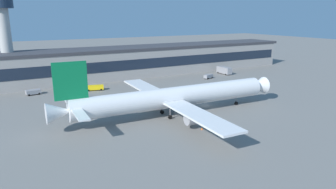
{
  "coord_description": "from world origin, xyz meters",
  "views": [
    {
      "loc": [
        -54.18,
        -72.41,
        26.76
      ],
      "look_at": [
        -12.85,
        0.71,
        5.0
      ],
      "focal_mm": 32.43,
      "sensor_mm": 36.0,
      "label": 1
    }
  ],
  "objects_px": {
    "airliner": "(172,97)",
    "follow_me_car": "(208,76)",
    "traffic_cone_0": "(202,128)",
    "control_tower": "(4,29)",
    "belt_loader": "(95,87)",
    "fuel_truck": "(224,70)",
    "pushback_tractor": "(33,92)"
  },
  "relations": [
    {
      "from": "airliner",
      "to": "follow_me_car",
      "type": "bearing_deg",
      "value": 42.55
    },
    {
      "from": "airliner",
      "to": "traffic_cone_0",
      "type": "xyz_separation_m",
      "value": [
        0.87,
        -12.94,
        -4.94
      ]
    },
    {
      "from": "control_tower",
      "to": "belt_loader",
      "type": "xyz_separation_m",
      "value": [
        26.64,
        -24.22,
        -20.84
      ]
    },
    {
      "from": "belt_loader",
      "to": "fuel_truck",
      "type": "bearing_deg",
      "value": 2.29
    },
    {
      "from": "control_tower",
      "to": "follow_me_car",
      "type": "height_order",
      "value": "control_tower"
    },
    {
      "from": "pushback_tractor",
      "to": "traffic_cone_0",
      "type": "bearing_deg",
      "value": -60.71
    },
    {
      "from": "fuel_truck",
      "to": "traffic_cone_0",
      "type": "distance_m",
      "value": 75.72
    },
    {
      "from": "traffic_cone_0",
      "to": "control_tower",
      "type": "bearing_deg",
      "value": 116.19
    },
    {
      "from": "follow_me_car",
      "to": "belt_loader",
      "type": "bearing_deg",
      "value": 176.52
    },
    {
      "from": "belt_loader",
      "to": "traffic_cone_0",
      "type": "distance_m",
      "value": 53.46
    },
    {
      "from": "fuel_truck",
      "to": "follow_me_car",
      "type": "height_order",
      "value": "fuel_truck"
    },
    {
      "from": "fuel_truck",
      "to": "follow_me_car",
      "type": "distance_m",
      "value": 14.57
    },
    {
      "from": "control_tower",
      "to": "pushback_tractor",
      "type": "bearing_deg",
      "value": -73.65
    },
    {
      "from": "fuel_truck",
      "to": "pushback_tractor",
      "type": "bearing_deg",
      "value": 178.68
    },
    {
      "from": "belt_loader",
      "to": "follow_me_car",
      "type": "distance_m",
      "value": 49.83
    },
    {
      "from": "control_tower",
      "to": "pushback_tractor",
      "type": "distance_m",
      "value": 29.37
    },
    {
      "from": "fuel_truck",
      "to": "traffic_cone_0",
      "type": "relative_size",
      "value": 15.08
    },
    {
      "from": "control_tower",
      "to": "pushback_tractor",
      "type": "xyz_separation_m",
      "value": [
        5.8,
        -19.76,
        -20.95
      ]
    },
    {
      "from": "control_tower",
      "to": "traffic_cone_0",
      "type": "bearing_deg",
      "value": -63.81
    },
    {
      "from": "airliner",
      "to": "traffic_cone_0",
      "type": "distance_m",
      "value": 13.87
    },
    {
      "from": "control_tower",
      "to": "traffic_cone_0",
      "type": "xyz_separation_m",
      "value": [
        37.64,
        -76.53,
        -21.71
      ]
    },
    {
      "from": "control_tower",
      "to": "follow_me_car",
      "type": "relative_size",
      "value": 7.5
    },
    {
      "from": "airliner",
      "to": "follow_me_car",
      "type": "distance_m",
      "value": 53.91
    },
    {
      "from": "airliner",
      "to": "pushback_tractor",
      "type": "xyz_separation_m",
      "value": [
        -30.98,
        43.83,
        -4.17
      ]
    },
    {
      "from": "belt_loader",
      "to": "fuel_truck",
      "type": "height_order",
      "value": "fuel_truck"
    },
    {
      "from": "fuel_truck",
      "to": "follow_me_car",
      "type": "xyz_separation_m",
      "value": [
        -13.45,
        -5.55,
        -0.79
      ]
    },
    {
      "from": "traffic_cone_0",
      "to": "belt_loader",
      "type": "bearing_deg",
      "value": 101.88
    },
    {
      "from": "airliner",
      "to": "fuel_truck",
      "type": "bearing_deg",
      "value": 38.3
    },
    {
      "from": "belt_loader",
      "to": "follow_me_car",
      "type": "relative_size",
      "value": 1.41
    },
    {
      "from": "airliner",
      "to": "control_tower",
      "type": "relative_size",
      "value": 1.85
    },
    {
      "from": "airliner",
      "to": "follow_me_car",
      "type": "xyz_separation_m",
      "value": [
        39.6,
        36.35,
        -4.13
      ]
    },
    {
      "from": "pushback_tractor",
      "to": "traffic_cone_0",
      "type": "relative_size",
      "value": 9.05
    }
  ]
}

